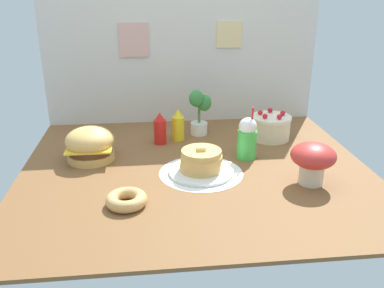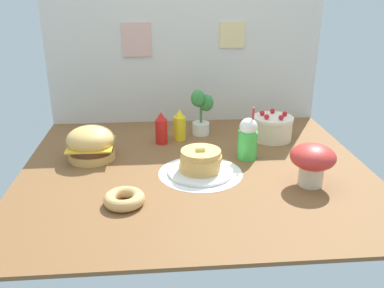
% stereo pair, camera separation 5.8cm
% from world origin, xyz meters
% --- Properties ---
extents(ground_plane, '(2.03, 1.80, 0.02)m').
position_xyz_m(ground_plane, '(0.00, 0.00, -0.01)').
color(ground_plane, brown).
extents(back_wall, '(2.03, 0.04, 1.09)m').
position_xyz_m(back_wall, '(-0.00, 0.90, 0.54)').
color(back_wall, beige).
rests_on(back_wall, ground_plane).
extents(doily_mat, '(0.48, 0.48, 0.00)m').
position_xyz_m(doily_mat, '(0.02, -0.08, 0.00)').
color(doily_mat, white).
rests_on(doily_mat, ground_plane).
extents(burger, '(0.29, 0.29, 0.21)m').
position_xyz_m(burger, '(-0.63, 0.19, 0.10)').
color(burger, '#DBA859').
rests_on(burger, ground_plane).
extents(pancake_stack, '(0.37, 0.37, 0.16)m').
position_xyz_m(pancake_stack, '(0.02, -0.08, 0.06)').
color(pancake_stack, white).
rests_on(pancake_stack, doily_mat).
extents(layer_cake, '(0.27, 0.27, 0.20)m').
position_xyz_m(layer_cake, '(0.57, 0.42, 0.08)').
color(layer_cake, beige).
rests_on(layer_cake, ground_plane).
extents(ketchup_bottle, '(0.08, 0.08, 0.22)m').
position_xyz_m(ketchup_bottle, '(-0.19, 0.42, 0.10)').
color(ketchup_bottle, red).
rests_on(ketchup_bottle, ground_plane).
extents(mustard_bottle, '(0.08, 0.08, 0.22)m').
position_xyz_m(mustard_bottle, '(-0.07, 0.47, 0.10)').
color(mustard_bottle, yellow).
rests_on(mustard_bottle, ground_plane).
extents(cream_soda_cup, '(0.12, 0.12, 0.33)m').
position_xyz_m(cream_soda_cup, '(0.33, 0.12, 0.13)').
color(cream_soda_cup, green).
rests_on(cream_soda_cup, ground_plane).
extents(donut_pink_glaze, '(0.20, 0.20, 0.06)m').
position_xyz_m(donut_pink_glaze, '(-0.39, -0.40, 0.03)').
color(donut_pink_glaze, tan).
rests_on(donut_pink_glaze, ground_plane).
extents(potted_plant, '(0.16, 0.13, 0.33)m').
position_xyz_m(potted_plant, '(0.09, 0.57, 0.18)').
color(potted_plant, white).
rests_on(potted_plant, ground_plane).
extents(mushroom_stool, '(0.24, 0.24, 0.23)m').
position_xyz_m(mushroom_stool, '(0.60, -0.27, 0.14)').
color(mushroom_stool, beige).
rests_on(mushroom_stool, ground_plane).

